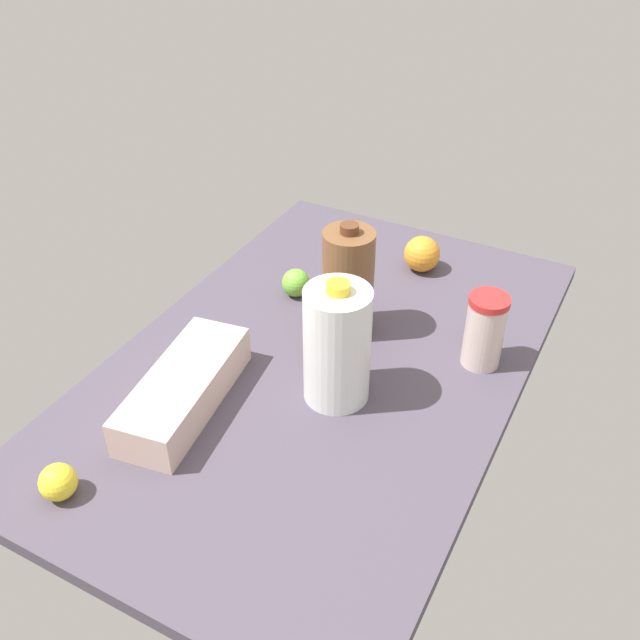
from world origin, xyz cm
name	(u,v)px	position (x,y,z in cm)	size (l,w,h in cm)	color
countertop	(320,366)	(0.00, 0.00, 1.50)	(120.00, 76.00, 3.00)	#49404F
egg_carton	(184,389)	(22.93, -16.00, 6.76)	(32.57, 11.89, 7.51)	beige
tumbler_cup	(485,331)	(-14.43, 28.39, 10.81)	(7.85, 7.85, 15.55)	beige
chocolate_milk_jug	(347,282)	(-12.11, -0.18, 14.66)	(10.59, 10.59, 24.88)	brown
milk_jug	(337,345)	(7.43, 7.38, 14.71)	(12.24, 12.24, 24.99)	white
orange_beside_bowl	(422,254)	(-41.55, 5.24, 7.25)	(8.50, 8.50, 8.50)	orange
lemon_by_jug	(58,482)	(49.71, -20.87, 6.05)	(6.11, 6.11, 6.11)	yellow
lime_near_front	(296,283)	(-18.26, -15.76, 6.18)	(6.35, 6.35, 6.35)	#6DB837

